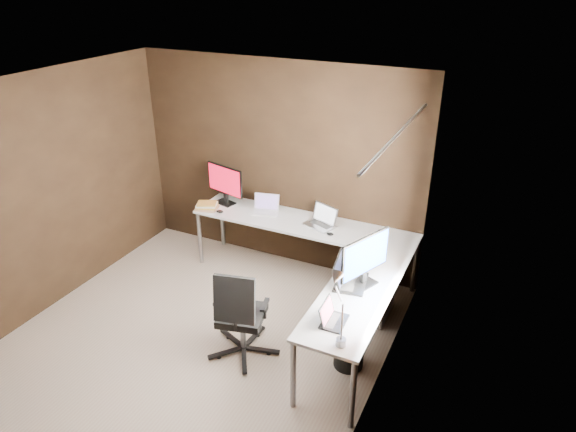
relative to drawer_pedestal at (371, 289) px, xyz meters
The scene contains 15 objects.
room 1.82m from the drawer_pedestal, 135.13° to the right, with size 3.60×3.60×2.50m.
desk 0.71m from the drawer_pedestal, 169.36° to the right, with size 2.65×2.25×0.73m.
drawer_pedestal is the anchor object (origin of this frame).
monitor_left 2.20m from the drawer_pedestal, 168.07° to the left, with size 0.55×0.21×0.49m.
monitor_right 0.92m from the drawer_pedestal, 82.81° to the right, with size 0.26×0.57×0.50m.
laptop_white 1.61m from the drawer_pedestal, 164.06° to the left, with size 0.35×0.28×0.21m.
laptop_silver 0.96m from the drawer_pedestal, 152.71° to the left, with size 0.40×0.35×0.23m.
laptop_black_big 0.79m from the drawer_pedestal, 96.85° to the right, with size 0.34×0.44×0.26m.
laptop_black_small 1.32m from the drawer_pedestal, 89.74° to the right, with size 0.20×0.28×0.18m.
book_stack 2.22m from the drawer_pedestal, behind, with size 0.30×0.27×0.08m.
mouse_left 2.01m from the drawer_pedestal, behind, with size 0.09×0.06×0.04m, color black.
mouse_corner 0.74m from the drawer_pedestal, 161.13° to the left, with size 0.08×0.05×0.03m, color black.
desk_lamp 1.63m from the drawer_pedestal, 85.35° to the right, with size 0.19×0.23×0.60m.
office_chair 1.48m from the drawer_pedestal, 128.15° to the right, with size 0.54×0.56×0.97m.
wastebasket 0.89m from the drawer_pedestal, 85.45° to the right, with size 0.28×0.28×0.32m, color black.
Camera 1 is at (2.59, -3.36, 3.41)m, focal length 32.00 mm.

